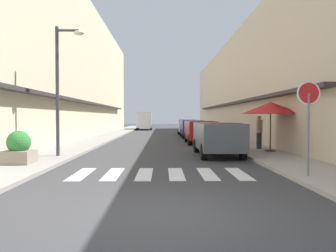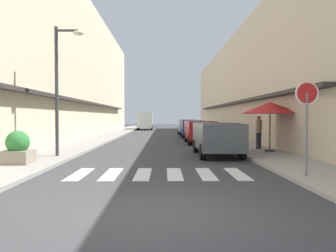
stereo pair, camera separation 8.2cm
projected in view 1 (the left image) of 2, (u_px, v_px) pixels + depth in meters
ground_plane at (162, 139)px, 25.36m from camera, size 108.16×108.16×0.00m
sidewalk_left at (101, 138)px, 25.28m from camera, size 2.26×68.83×0.12m
sidewalk_right at (222, 138)px, 25.44m from camera, size 2.26×68.83×0.12m
building_row_left at (59, 69)px, 26.52m from camera, size 5.50×46.25×11.27m
building_row_right at (263, 87)px, 26.85m from camera, size 5.50×46.25×8.44m
crosswalk at (160, 174)px, 9.85m from camera, size 5.20×2.20×0.01m
parked_car_near at (218, 135)px, 14.47m from camera, size 1.82×4.19×1.47m
parked_car_mid at (200, 129)px, 21.19m from camera, size 1.83×4.07×1.47m
parked_car_far at (192, 127)px, 27.03m from camera, size 1.82×3.94×1.47m
parked_car_distant at (187, 125)px, 32.68m from camera, size 1.87×4.33×1.47m
delivery_van at (144, 119)px, 44.10m from camera, size 2.11×5.45×2.37m
round_street_sign at (308, 103)px, 8.87m from camera, size 0.65×0.07×2.58m
street_lamp at (62, 77)px, 13.40m from camera, size 1.19×0.28×5.30m
cafe_umbrella at (271, 108)px, 15.22m from camera, size 2.68×2.68×2.31m
planter_corner at (19, 149)px, 11.25m from camera, size 0.95×0.95×1.13m
planter_midblock at (233, 136)px, 19.03m from camera, size 0.81×0.81×1.06m
pedestrian_walking_near at (259, 131)px, 16.48m from camera, size 0.34×0.34×1.68m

